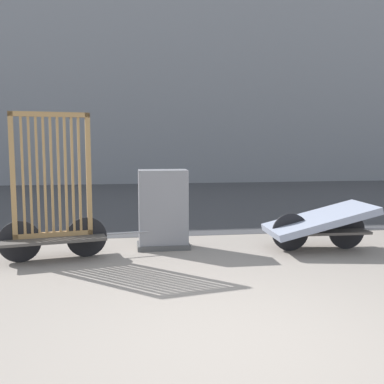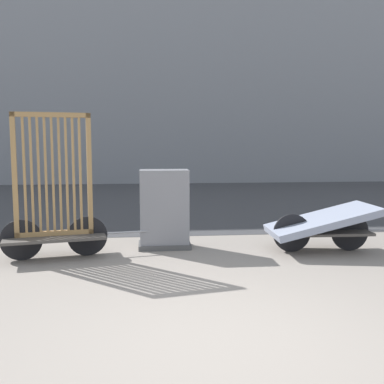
{
  "view_description": "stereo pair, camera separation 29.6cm",
  "coord_description": "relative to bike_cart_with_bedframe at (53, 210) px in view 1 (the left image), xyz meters",
  "views": [
    {
      "loc": [
        -0.97,
        -3.63,
        1.72
      ],
      "look_at": [
        0.0,
        3.05,
        0.96
      ],
      "focal_mm": 42.0,
      "sensor_mm": 36.0,
      "label": 1
    },
    {
      "loc": [
        -0.68,
        -3.67,
        1.72
      ],
      "look_at": [
        0.0,
        3.05,
        0.96
      ],
      "focal_mm": 42.0,
      "sensor_mm": 36.0,
      "label": 2
    }
  ],
  "objects": [
    {
      "name": "bike_cart_with_mattress",
      "position": [
        4.09,
        -0.0,
        -0.3
      ],
      "size": [
        2.24,
        1.01,
        0.74
      ],
      "rotation": [
        0.0,
        0.0,
        -0.02
      ],
      "color": "#4C4742",
      "rests_on": "ground_plane"
    },
    {
      "name": "building_facade",
      "position": [
        2.04,
        13.87,
        5.3
      ],
      "size": [
        48.0,
        4.0,
        12.08
      ],
      "color": "gray",
      "rests_on": "ground_plane"
    },
    {
      "name": "ground_plane",
      "position": [
        2.04,
        -3.05,
        -0.74
      ],
      "size": [
        60.0,
        60.0,
        0.0
      ],
      "primitive_type": "plane",
      "color": "gray"
    },
    {
      "name": "utility_cabinet",
      "position": [
        1.64,
        0.48,
        -0.14
      ],
      "size": [
        0.84,
        0.49,
        1.27
      ],
      "color": "#4C4C4C",
      "rests_on": "ground_plane"
    },
    {
      "name": "bike_cart_with_bedframe",
      "position": [
        0.0,
        0.0,
        0.0
      ],
      "size": [
        2.18,
        0.98,
        2.14
      ],
      "rotation": [
        0.0,
        0.0,
        0.2
      ],
      "color": "#4C4742",
      "rests_on": "ground_plane"
    },
    {
      "name": "road_strip",
      "position": [
        2.04,
        6.61,
        -0.73
      ],
      "size": [
        56.0,
        10.53,
        0.01
      ],
      "color": "#424244",
      "rests_on": "ground_plane"
    }
  ]
}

